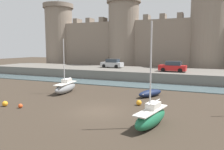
# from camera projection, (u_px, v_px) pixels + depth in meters

# --- Properties ---
(ground_plane) EXTENTS (160.00, 160.00, 0.00)m
(ground_plane) POSITION_uv_depth(u_px,v_px,m) (98.00, 111.00, 18.13)
(ground_plane) COLOR #382D23
(water_channel) EXTENTS (80.00, 4.50, 0.10)m
(water_channel) POSITION_uv_depth(u_px,v_px,m) (140.00, 85.00, 30.50)
(water_channel) COLOR slate
(water_channel) RESTS_ON ground
(quay_road) EXTENTS (63.88, 10.00, 1.56)m
(quay_road) POSITION_uv_depth(u_px,v_px,m) (151.00, 74.00, 37.06)
(quay_road) COLOR #666059
(quay_road) RESTS_ON ground
(castle) EXTENTS (59.36, 7.48, 18.96)m
(castle) POSITION_uv_depth(u_px,v_px,m) (163.00, 38.00, 45.53)
(castle) COLOR gray
(castle) RESTS_ON ground
(sailboat_midflat_left) EXTENTS (1.91, 4.16, 6.93)m
(sailboat_midflat_left) POSITION_uv_depth(u_px,v_px,m) (151.00, 117.00, 14.53)
(sailboat_midflat_left) COLOR #1E6B47
(sailboat_midflat_left) RESTS_ON ground
(sailboat_foreground_left) EXTENTS (1.61, 4.40, 6.26)m
(sailboat_foreground_left) POSITION_uv_depth(u_px,v_px,m) (66.00, 87.00, 25.52)
(sailboat_foreground_left) COLOR gray
(sailboat_foreground_left) RESTS_ON ground
(rowboat_near_channel_left) EXTENTS (2.55, 3.48, 0.77)m
(rowboat_near_channel_left) POSITION_uv_depth(u_px,v_px,m) (150.00, 93.00, 23.53)
(rowboat_near_channel_left) COLOR #141E3D
(rowboat_near_channel_left) RESTS_ON ground
(mooring_buoy_mid_mud) EXTENTS (0.50, 0.50, 0.50)m
(mooring_buoy_mid_mud) POSITION_uv_depth(u_px,v_px,m) (139.00, 103.00, 20.00)
(mooring_buoy_mid_mud) COLOR orange
(mooring_buoy_mid_mud) RESTS_ON ground
(mooring_buoy_near_channel) EXTENTS (0.38, 0.38, 0.38)m
(mooring_buoy_near_channel) POSITION_uv_depth(u_px,v_px,m) (20.00, 106.00, 19.12)
(mooring_buoy_near_channel) COLOR #E04C1E
(mooring_buoy_near_channel) RESTS_ON ground
(mooring_buoy_near_shore) EXTENTS (0.49, 0.49, 0.49)m
(mooring_buoy_near_shore) POSITION_uv_depth(u_px,v_px,m) (5.00, 104.00, 19.68)
(mooring_buoy_near_shore) COLOR orange
(mooring_buoy_near_shore) RESTS_ON ground
(car_quay_west) EXTENTS (4.20, 2.09, 1.62)m
(car_quay_west) POSITION_uv_depth(u_px,v_px,m) (173.00, 67.00, 33.71)
(car_quay_west) COLOR red
(car_quay_west) RESTS_ON quay_road
(car_quay_centre_west) EXTENTS (4.20, 2.09, 1.62)m
(car_quay_centre_west) POSITION_uv_depth(u_px,v_px,m) (112.00, 63.00, 40.48)
(car_quay_centre_west) COLOR #B2B5B7
(car_quay_centre_west) RESTS_ON quay_road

